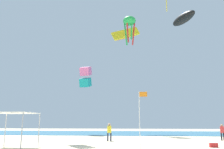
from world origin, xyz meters
name	(u,v)px	position (x,y,z in m)	size (l,w,h in m)	color
ground	(106,149)	(0.00, 0.00, -0.05)	(110.00, 110.00, 0.10)	beige
ocean_strip	(126,133)	(0.00, 25.56, 0.01)	(110.00, 19.29, 0.03)	teal
canopy_tent	(14,114)	(-6.76, -0.55, 2.37)	(2.85, 2.82, 2.51)	#B2B2B7
person_near_tent	(222,131)	(10.80, 8.58, 0.96)	(0.42, 0.39, 1.64)	black
person_leftmost	(109,131)	(-0.56, 6.51, 1.01)	(0.45, 0.41, 1.72)	#33384C
banner_flag	(140,114)	(2.49, -0.38, 2.35)	(0.61, 0.06, 3.93)	silver
cooler_box	(213,145)	(7.77, 1.40, 0.18)	(0.57, 0.37, 0.35)	red
kite_box_pink	(86,77)	(-6.37, 20.85, 9.32)	(1.84, 2.13, 3.71)	pink
kite_octopus_green	(129,22)	(1.05, 22.73, 19.54)	(3.10, 3.10, 5.39)	green
kite_parafoil_yellow	(126,34)	(0.06, 27.84, 19.40)	(5.77, 2.92, 3.67)	yellow
kite_inflatable_black	(183,18)	(10.28, 21.36, 19.20)	(4.29, 5.89, 2.25)	black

